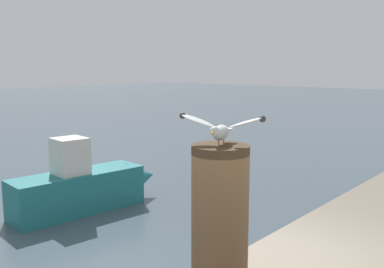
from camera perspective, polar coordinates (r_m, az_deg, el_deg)
name	(u,v)px	position (r m, az deg, el deg)	size (l,w,h in m)	color
mooring_post	(220,220)	(3.00, 3.67, -11.21)	(0.39, 0.39, 1.03)	#4C3823
seagull	(221,128)	(2.85, 3.77, 0.75)	(0.38, 0.57, 0.21)	#C66860
boat_teal	(89,186)	(9.74, -13.40, -6.61)	(3.51, 1.20, 1.62)	#1E7075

